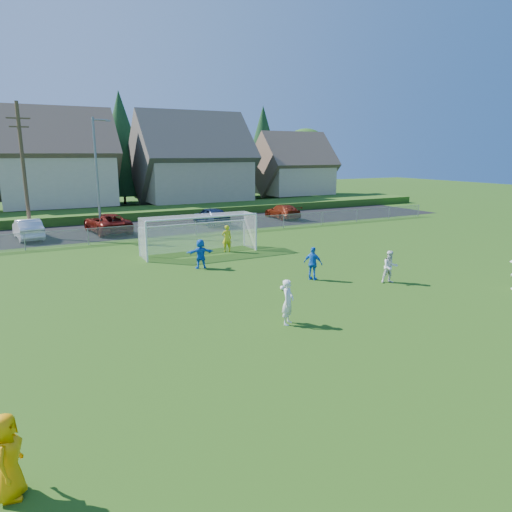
% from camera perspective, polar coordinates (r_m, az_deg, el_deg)
% --- Properties ---
extents(ground, '(160.00, 160.00, 0.00)m').
position_cam_1_polar(ground, '(16.49, 13.18, -10.25)').
color(ground, '#193D0C').
rests_on(ground, ground).
extents(asphalt_lot, '(60.00, 60.00, 0.00)m').
position_cam_1_polar(asphalt_lot, '(40.67, -12.83, 3.48)').
color(asphalt_lot, black).
rests_on(asphalt_lot, ground).
extents(grass_embankment, '(70.00, 6.00, 0.80)m').
position_cam_1_polar(grass_embankment, '(47.84, -15.19, 5.18)').
color(grass_embankment, '#1E420F').
rests_on(grass_embankment, ground).
extents(soccer_ball, '(0.22, 0.22, 0.22)m').
position_cam_1_polar(soccer_ball, '(21.65, 3.31, -4.01)').
color(soccer_ball, white).
rests_on(soccer_ball, ground).
extents(referee, '(0.75, 0.95, 1.70)m').
position_cam_1_polar(referee, '(10.33, -28.64, -21.16)').
color(referee, '#FB9905').
rests_on(referee, ground).
extents(player_white_a, '(0.75, 0.73, 1.74)m').
position_cam_1_polar(player_white_a, '(17.29, 4.01, -5.76)').
color(player_white_a, white).
rests_on(player_white_a, ground).
extents(player_white_b, '(0.95, 0.85, 1.63)m').
position_cam_1_polar(player_white_b, '(23.62, 16.41, -1.32)').
color(player_white_b, white).
rests_on(player_white_b, ground).
extents(player_blue_a, '(0.90, 1.06, 1.70)m').
position_cam_1_polar(player_blue_a, '(23.38, 7.14, -0.94)').
color(player_blue_a, blue).
rests_on(player_blue_a, ground).
extents(player_blue_b, '(1.60, 0.72, 1.66)m').
position_cam_1_polar(player_blue_b, '(25.74, -6.94, 0.29)').
color(player_blue_b, blue).
rests_on(player_blue_b, ground).
extents(goalkeeper, '(0.70, 0.51, 1.78)m').
position_cam_1_polar(goalkeeper, '(29.88, -3.67, 2.21)').
color(goalkeeper, yellow).
rests_on(goalkeeper, ground).
extents(car_b, '(2.16, 4.84, 1.54)m').
position_cam_1_polar(car_b, '(38.24, -26.61, 3.02)').
color(car_b, silver).
rests_on(car_b, ground).
extents(car_c, '(3.36, 5.96, 1.57)m').
position_cam_1_polar(car_c, '(38.97, -18.10, 3.93)').
color(car_c, '#60110B').
rests_on(car_c, ground).
extents(car_e, '(2.16, 4.85, 1.62)m').
position_cam_1_polar(car_e, '(41.29, -5.62, 5.00)').
color(car_e, '#111E3D').
rests_on(car_e, ground).
extents(car_g, '(1.96, 4.75, 1.38)m').
position_cam_1_polar(car_g, '(45.30, 3.33, 5.57)').
color(car_g, maroon).
rests_on(car_g, ground).
extents(soccer_goal, '(7.42, 1.90, 2.50)m').
position_cam_1_polar(soccer_goal, '(29.61, -7.23, 3.49)').
color(soccer_goal, white).
rests_on(soccer_goal, ground).
extents(chainlink_fence, '(52.06, 0.06, 1.20)m').
position_cam_1_polar(chainlink_fence, '(35.34, -10.57, 3.23)').
color(chainlink_fence, gray).
rests_on(chainlink_fence, ground).
extents(streetlight, '(1.38, 0.18, 9.00)m').
position_cam_1_polar(streetlight, '(37.83, -19.21, 9.79)').
color(streetlight, slate).
rests_on(streetlight, ground).
extents(utility_pole, '(1.60, 0.26, 10.00)m').
position_cam_1_polar(utility_pole, '(38.40, -27.03, 9.61)').
color(utility_pole, '#473321').
rests_on(utility_pole, ground).
extents(houses_row, '(53.90, 11.45, 13.27)m').
position_cam_1_polar(houses_row, '(55.19, -15.32, 13.36)').
color(houses_row, tan).
rests_on(houses_row, ground).
extents(tree_row, '(65.98, 12.36, 13.80)m').
position_cam_1_polar(tree_row, '(61.14, -17.48, 12.73)').
color(tree_row, '#382616').
rests_on(tree_row, ground).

